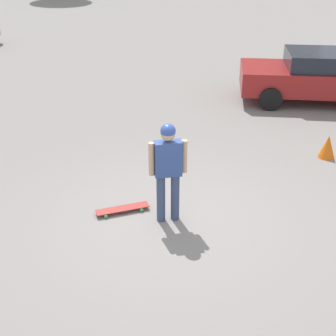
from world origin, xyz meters
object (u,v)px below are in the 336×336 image
Objects in this scene: traffic_cone at (328,147)px; car_parked_near at (316,76)px; skateboard at (122,209)px; person at (168,165)px.

car_parked_near is at bearing 118.67° from traffic_cone.
car_parked_near is at bearing -148.83° from skateboard.
traffic_cone is (1.03, 4.03, -0.78)m from person.
skateboard is 0.20× the size of car_parked_near.
person is 4.23m from traffic_cone.
car_parked_near is 8.90× the size of traffic_cone.
car_parked_near is at bearing 45.96° from person.
person is 3.44× the size of traffic_cone.
skateboard is 7.74m from car_parked_near.
traffic_cone reaches higher than skateboard.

